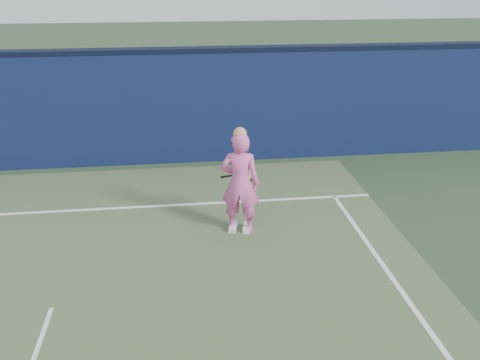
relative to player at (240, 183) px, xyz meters
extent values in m
cube|color=#0D1A3C|center=(-2.77, 3.62, 0.36)|extent=(24.00, 0.40, 2.50)
cube|color=black|center=(-2.77, 3.62, 1.66)|extent=(24.00, 0.42, 0.10)
imported|color=#E458AA|center=(0.00, 0.00, -0.01)|extent=(0.73, 0.57, 1.77)
sphere|color=tan|center=(0.00, 0.00, 0.85)|extent=(0.22, 0.22, 0.22)
cube|color=white|center=(0.12, -0.03, -0.84)|extent=(0.18, 0.30, 0.10)
cube|color=white|center=(-0.12, 0.03, -0.84)|extent=(0.18, 0.30, 0.10)
torus|color=black|center=(0.13, 0.37, 0.00)|extent=(0.34, 0.11, 0.34)
torus|color=#BF9111|center=(0.13, 0.37, 0.00)|extent=(0.28, 0.08, 0.28)
cylinder|color=beige|center=(0.13, 0.37, 0.00)|extent=(0.28, 0.07, 0.27)
cylinder|color=black|center=(-0.09, 0.50, -0.07)|extent=(0.30, 0.14, 0.11)
cylinder|color=black|center=(-0.21, 0.57, -0.11)|extent=(0.14, 0.08, 0.07)
cube|color=white|center=(-2.77, 1.12, -0.88)|extent=(11.00, 0.08, 0.01)
camera|label=1|loc=(-0.96, -7.73, 3.32)|focal=38.00mm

